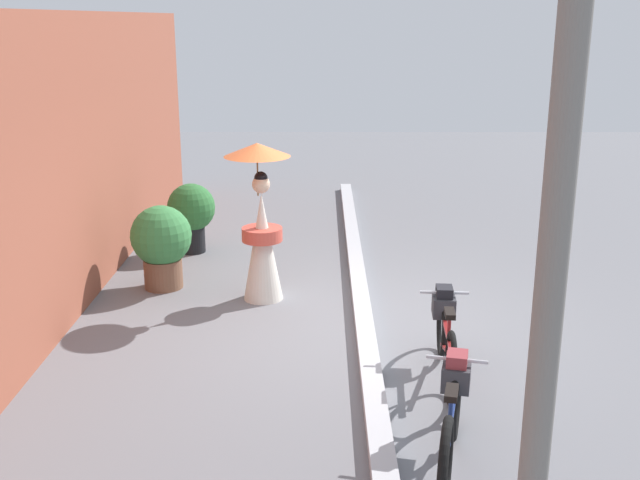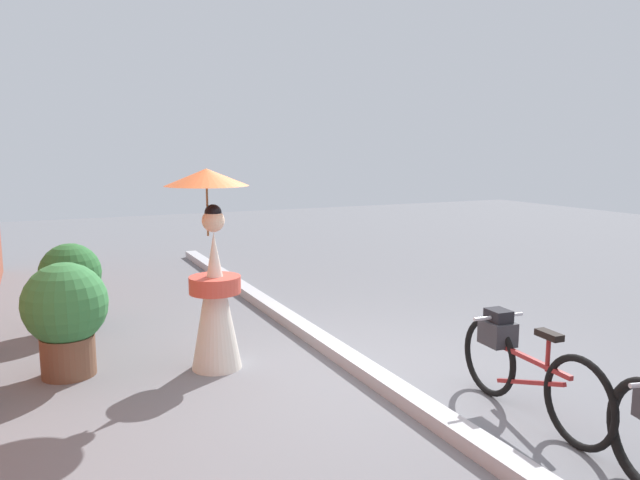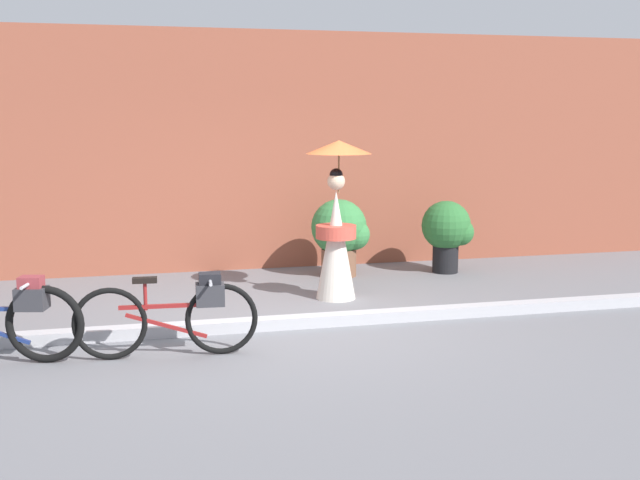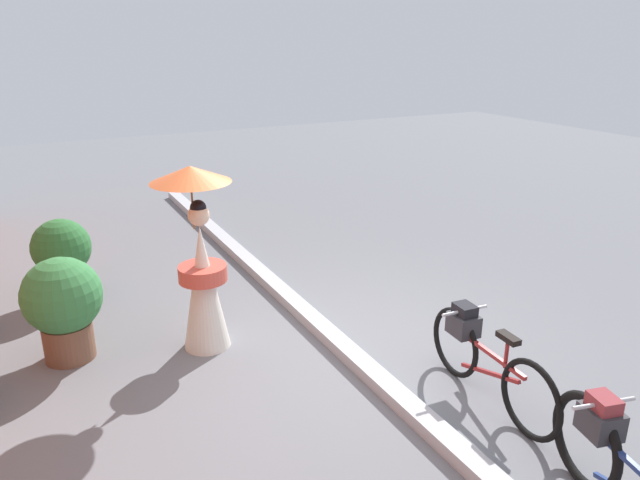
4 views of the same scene
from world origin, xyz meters
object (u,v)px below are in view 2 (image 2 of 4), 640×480
bicycle_near_officer (522,364)px  potted_plant_small (72,278)px  person_with_parasol (213,271)px  potted_plant_by_door (67,312)px

bicycle_near_officer → potted_plant_small: potted_plant_small is taller
person_with_parasol → potted_plant_small: bearing=30.8°
person_with_parasol → potted_plant_by_door: bearing=72.3°
bicycle_near_officer → person_with_parasol: bearing=43.1°
person_with_parasol → potted_plant_small: person_with_parasol is taller
person_with_parasol → potted_plant_by_door: person_with_parasol is taller
bicycle_near_officer → person_with_parasol: (2.04, 1.91, 0.54)m
bicycle_near_officer → potted_plant_small: (3.99, 3.07, 0.19)m
person_with_parasol → potted_plant_small: 2.29m
person_with_parasol → bicycle_near_officer: bearing=-136.9°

